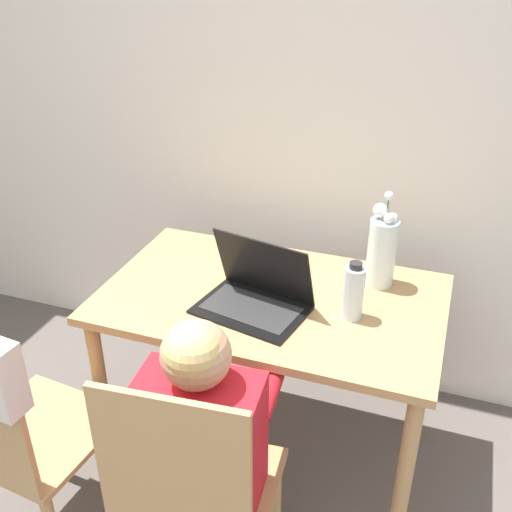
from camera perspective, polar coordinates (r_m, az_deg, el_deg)
name	(u,v)px	position (r m, az deg, el deg)	size (l,w,h in m)	color
wall_back	(299,96)	(2.39, 4.13, 14.92)	(6.40, 0.05, 2.50)	white
dining_table	(271,318)	(2.10, 1.44, -5.93)	(1.16, 0.70, 0.72)	tan
chair_occupied	(194,501)	(1.73, -5.88, -22.16)	(0.43, 0.43, 0.94)	tan
person_seated	(207,425)	(1.70, -4.68, -15.72)	(0.37, 0.45, 1.01)	red
laptop	(256,292)	(1.96, 0.03, -3.44)	(0.39, 0.31, 0.24)	black
flower_vase	(382,249)	(2.09, 11.90, 0.69)	(0.10, 0.10, 0.34)	silver
water_bottle	(353,292)	(1.91, 9.26, -3.41)	(0.07, 0.07, 0.20)	silver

